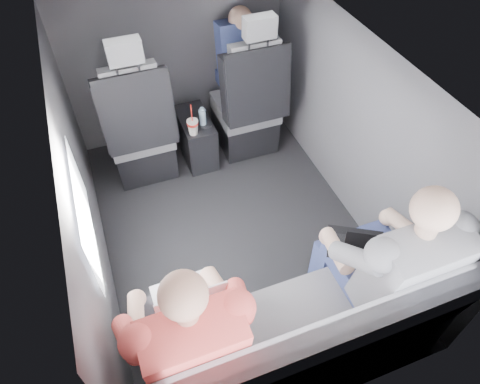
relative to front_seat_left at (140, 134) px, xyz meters
name	(u,v)px	position (x,y,z in m)	size (l,w,h in m)	color
floor	(232,230)	(0.45, -0.84, -0.40)	(2.60, 2.60, 0.00)	black
ceiling	(229,68)	(0.45, -0.84, 0.95)	(2.60, 2.60, 0.00)	#B2B2AD
panel_left	(85,202)	(-0.45, -0.84, 0.27)	(0.02, 2.60, 1.35)	#56565B
panel_right	(356,132)	(1.35, -0.84, 0.27)	(0.02, 2.60, 1.35)	#56565B
panel_front	(177,62)	(0.45, 0.46, 0.27)	(1.80, 0.02, 1.35)	#56565B
panel_back	(333,356)	(0.45, -2.14, 0.27)	(1.80, 0.02, 1.35)	#56565B
side_window	(84,213)	(-0.43, -1.14, 0.50)	(0.02, 0.75, 0.42)	white
seatbelt	(257,78)	(0.90, -0.17, 0.40)	(0.05, 0.01, 0.65)	black
front_seat_left	(140,134)	(0.00, 0.00, 0.00)	(0.52, 0.58, 1.26)	black
front_seat_right	(248,110)	(0.90, 0.00, 0.00)	(0.52, 0.58, 1.26)	black
center_console	(196,138)	(0.45, 0.04, -0.20)	(0.24, 0.48, 0.41)	black
rear_bench	(300,342)	(0.45, -1.90, -0.09)	(1.60, 0.57, 0.92)	#5A5B5F
soda_cup	(193,126)	(0.39, -0.13, 0.07)	(0.09, 0.09, 0.27)	white
water_bottle	(202,117)	(0.49, -0.06, 0.07)	(0.06, 0.06, 0.16)	#A0BFD9
laptop_white	(191,302)	(-0.05, -1.65, 0.23)	(0.34, 0.32, 0.26)	white
laptop_black	(362,247)	(0.90, -1.66, 0.23)	(0.38, 0.41, 0.22)	black
passenger_rear_left	(188,334)	(-0.11, -1.81, 0.24)	(0.53, 0.64, 1.26)	#323136
passenger_rear_right	(386,263)	(0.95, -1.81, 0.26)	(0.55, 0.66, 1.29)	navy
passenger_front_right	(240,56)	(0.93, 0.26, 0.34)	(0.37, 0.37, 0.71)	navy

